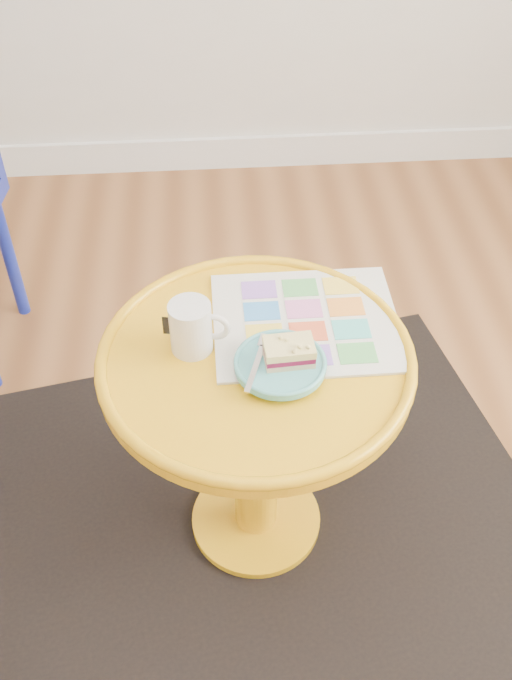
{
  "coord_description": "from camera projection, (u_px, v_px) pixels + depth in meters",
  "views": [
    {
      "loc": [
        0.4,
        -0.5,
        1.5
      ],
      "look_at": [
        0.47,
        0.45,
        0.58
      ],
      "focal_mm": 40.0,
      "sensor_mm": 36.0,
      "label": 1
    }
  ],
  "objects": [
    {
      "name": "cake_slice",
      "position": [
        289.0,
        352.0,
        1.3
      ],
      "size": [
        0.09,
        0.06,
        0.04
      ],
      "rotation": [
        0.0,
        0.0,
        0.07
      ],
      "color": "#D3BC8C",
      "rests_on": "plate"
    },
    {
      "name": "newspaper",
      "position": [
        306.0,
        321.0,
        1.42
      ],
      "size": [
        0.35,
        0.29,
        0.01
      ],
      "primitive_type": "cube",
      "rotation": [
        0.0,
        0.0,
        0.0
      ],
      "color": "silver",
      "rests_on": "side_table"
    },
    {
      "name": "mug",
      "position": [
        192.0,
        326.0,
        1.33
      ],
      "size": [
        0.11,
        0.08,
        0.1
      ],
      "rotation": [
        0.0,
        0.0,
        -0.18
      ],
      "color": "silver",
      "rests_on": "side_table"
    },
    {
      "name": "fork",
      "position": [
        258.0,
        360.0,
        1.31
      ],
      "size": [
        0.06,
        0.14,
        0.0
      ],
      "rotation": [
        0.0,
        0.0,
        -0.32
      ],
      "color": "silver",
      "rests_on": "plate"
    },
    {
      "name": "side_table",
      "position": [
        256.0,
        411.0,
        1.46
      ],
      "size": [
        0.57,
        0.57,
        0.54
      ],
      "color": "orange",
      "rests_on": "ground"
    },
    {
      "name": "plate",
      "position": [
        280.0,
        365.0,
        1.32
      ],
      "size": [
        0.16,
        0.16,
        0.02
      ],
      "color": "#50A6AA",
      "rests_on": "newspaper"
    },
    {
      "name": "rug",
      "position": [
        256.0,
        521.0,
        1.73
      ],
      "size": [
        1.49,
        1.33,
        0.01
      ],
      "primitive_type": "cube",
      "rotation": [
        0.0,
        0.0,
        0.2
      ],
      "color": "black",
      "rests_on": "ground"
    }
  ]
}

